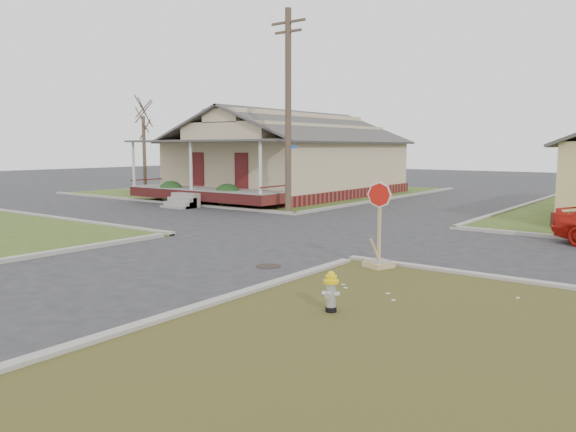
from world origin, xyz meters
The scene contains 11 objects.
ground centered at (0.00, 0.00, 0.00)m, with size 120.00×120.00×0.00m, color #27272A.
verge_far_left centered at (-13.00, 18.00, 0.03)m, with size 19.00×19.00×0.05m, color #2D491A.
curbs centered at (0.00, 5.00, 0.00)m, with size 80.00×40.00×0.12m, color gray, non-canonical shape.
manhole centered at (2.20, -0.50, 0.01)m, with size 0.64×0.64×0.01m, color black.
corner_house centered at (-10.00, 16.68, 2.28)m, with size 10.10×15.50×5.30m.
utility_pole centered at (-4.20, 8.90, 4.66)m, with size 1.80×0.28×9.00m.
tree_far_left centered at (-18.00, 12.00, 2.50)m, with size 0.22×0.22×4.90m, color #423426.
fire_hydrant centered at (5.67, -3.01, 0.46)m, with size 0.28×0.28×0.75m.
stop_sign centered at (4.58, 0.88, 0.51)m, with size 0.60×0.59×2.12m.
hedge_left centered at (-12.06, 8.91, 0.61)m, with size 1.47×1.21×1.13m, color #153613.
hedge_right centered at (-8.24, 9.22, 0.61)m, with size 1.46×1.20×1.12m, color #153613.
Camera 1 is at (10.93, -11.34, 3.01)m, focal length 35.00 mm.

